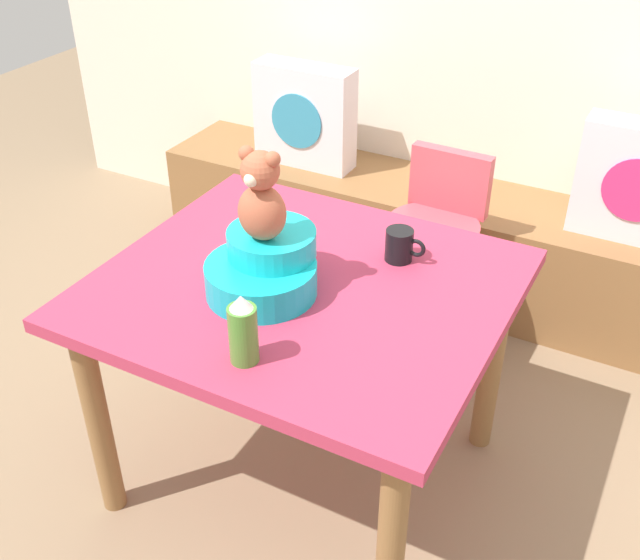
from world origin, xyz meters
name	(u,v)px	position (x,y,z in m)	size (l,w,h in m)	color
ground_plane	(306,470)	(0.00, 0.00, 0.00)	(8.00, 8.00, 0.00)	#8C7256
window_bench	(444,241)	(0.00, 1.24, 0.23)	(2.60, 0.44, 0.46)	olive
pillow_floral_left	(305,116)	(-0.67, 1.22, 0.68)	(0.44, 0.15, 0.44)	silver
pillow_floral_right	(640,183)	(0.71, 1.22, 0.68)	(0.44, 0.15, 0.44)	silver
dining_table	(303,315)	(0.00, 0.00, 0.63)	(1.10, 0.98, 0.74)	#B73351
highchair	(433,231)	(0.09, 0.80, 0.52)	(0.34, 0.45, 0.79)	#D84C59
infant_seat_teal	(265,267)	(-0.07, -0.07, 0.81)	(0.30, 0.33, 0.16)	#16BEC9
teddy_bear	(261,198)	(-0.07, -0.08, 1.02)	(0.13, 0.12, 0.25)	#B45D40
ketchup_bottle	(243,330)	(0.04, -0.36, 0.83)	(0.07, 0.07, 0.18)	#4C8C33
coffee_mug	(400,245)	(0.19, 0.24, 0.79)	(0.12, 0.08, 0.09)	black
dinner_plate_near	(261,231)	(-0.25, 0.18, 0.75)	(0.20, 0.20, 0.01)	white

